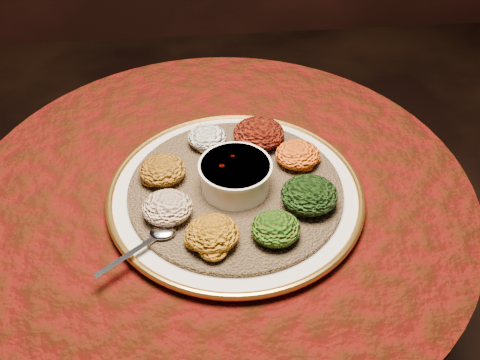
{
  "coord_description": "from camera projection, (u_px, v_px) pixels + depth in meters",
  "views": [
    {
      "loc": [
        -0.03,
        -0.73,
        1.43
      ],
      "look_at": [
        0.04,
        -0.01,
        0.76
      ],
      "focal_mm": 40.0,
      "sensor_mm": 36.0,
      "label": 1
    }
  ],
  "objects": [
    {
      "name": "table",
      "position": [
        221.0,
        248.0,
        1.13
      ],
      "size": [
        0.96,
        0.96,
        0.73
      ],
      "color": "black",
      "rests_on": "ground"
    },
    {
      "name": "platter",
      "position": [
        236.0,
        193.0,
        0.98
      ],
      "size": [
        0.55,
        0.55,
        0.02
      ],
      "rotation": [
        0.0,
        0.0,
        0.25
      ],
      "color": "beige",
      "rests_on": "table"
    },
    {
      "name": "injera",
      "position": [
        235.0,
        189.0,
        0.97
      ],
      "size": [
        0.47,
        0.47,
        0.01
      ],
      "primitive_type": "cylinder",
      "rotation": [
        0.0,
        0.0,
        -0.23
      ],
      "color": "olive",
      "rests_on": "platter"
    },
    {
      "name": "stew_bowl",
      "position": [
        235.0,
        174.0,
        0.95
      ],
      "size": [
        0.13,
        0.13,
        0.05
      ],
      "color": "white",
      "rests_on": "injera"
    },
    {
      "name": "spoon",
      "position": [
        157.0,
        236.0,
        0.88
      ],
      "size": [
        0.13,
        0.1,
        0.01
      ],
      "rotation": [
        0.0,
        0.0,
        -2.48
      ],
      "color": "silver",
      "rests_on": "injera"
    },
    {
      "name": "portion_ayib",
      "position": [
        207.0,
        137.0,
        1.05
      ],
      "size": [
        0.08,
        0.07,
        0.04
      ],
      "primitive_type": "ellipsoid",
      "color": "white",
      "rests_on": "injera"
    },
    {
      "name": "portion_kitfo",
      "position": [
        259.0,
        133.0,
        1.05
      ],
      "size": [
        0.1,
        0.1,
        0.05
      ],
      "primitive_type": "ellipsoid",
      "color": "black",
      "rests_on": "injera"
    },
    {
      "name": "portion_tikil",
      "position": [
        298.0,
        155.0,
        1.0
      ],
      "size": [
        0.08,
        0.08,
        0.04
      ],
      "primitive_type": "ellipsoid",
      "color": "#BA6B0F",
      "rests_on": "injera"
    },
    {
      "name": "portion_gomen",
      "position": [
        309.0,
        195.0,
        0.92
      ],
      "size": [
        0.1,
        0.09,
        0.05
      ],
      "primitive_type": "ellipsoid",
      "color": "black",
      "rests_on": "injera"
    },
    {
      "name": "portion_mixveg",
      "position": [
        276.0,
        228.0,
        0.87
      ],
      "size": [
        0.08,
        0.08,
        0.04
      ],
      "primitive_type": "ellipsoid",
      "color": "#913909",
      "rests_on": "injera"
    },
    {
      "name": "portion_kik",
      "position": [
        212.0,
        234.0,
        0.86
      ],
      "size": [
        0.09,
        0.08,
        0.04
      ],
      "primitive_type": "ellipsoid",
      "color": "#BA6710",
      "rests_on": "injera"
    },
    {
      "name": "portion_timatim",
      "position": [
        167.0,
        208.0,
        0.9
      ],
      "size": [
        0.09,
        0.08,
        0.04
      ],
      "primitive_type": "ellipsoid",
      "color": "maroon",
      "rests_on": "injera"
    },
    {
      "name": "portion_shiro",
      "position": [
        163.0,
        170.0,
        0.97
      ],
      "size": [
        0.09,
        0.08,
        0.04
      ],
      "primitive_type": "ellipsoid",
      "color": "#8B5C10",
      "rests_on": "injera"
    }
  ]
}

